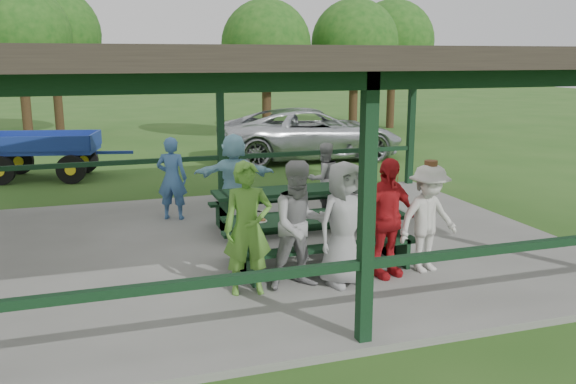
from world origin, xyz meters
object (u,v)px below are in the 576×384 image
object	(u,v)px
picnic_table_far	(290,203)
spectator_grey	(324,179)
contestant_red	(387,218)
spectator_blue	(172,178)
contestant_grey_mid	(344,224)
contestant_grey_left	(300,225)
spectator_lblue	(234,177)
contestant_green	(248,228)
contestant_white_fedora	(428,218)
picnic_table_near	(318,234)
farm_trailer	(44,155)
pickup_truck	(311,134)

from	to	relation	value
picnic_table_far	spectator_grey	distance (m)	1.27
contestant_red	spectator_blue	xyz separation A→B (m)	(-2.51, 4.17, -0.06)
contestant_grey_mid	contestant_red	distance (m)	0.72
contestant_grey_left	spectator_lblue	distance (m)	3.83
contestant_grey_left	spectator_grey	xyz separation A→B (m)	(1.77, 3.63, -0.16)
contestant_grey_mid	spectator_blue	distance (m)	4.65
contestant_green	contestant_grey_mid	distance (m)	1.35
picnic_table_far	contestant_grey_left	size ratio (longest dim) A/B	1.58
contestant_grey_left	spectator_blue	xyz separation A→B (m)	(-1.18, 4.22, -0.08)
contestant_red	contestant_white_fedora	size ratio (longest dim) A/B	1.04
contestant_grey_left	spectator_lblue	xyz separation A→B (m)	(-0.03, 3.83, -0.04)
picnic_table_near	contestant_white_fedora	size ratio (longest dim) A/B	1.64
picnic_table_far	contestant_white_fedora	xyz separation A→B (m)	(1.21, -2.80, 0.33)
picnic_table_far	contestant_grey_mid	world-z (taller)	contestant_grey_mid
farm_trailer	contestant_red	bearing A→B (deg)	-49.27
farm_trailer	contestant_grey_mid	bearing A→B (deg)	-52.87
contestant_white_fedora	spectator_grey	xyz separation A→B (m)	(-0.24, 3.58, -0.08)
contestant_green	pickup_truck	distance (m)	11.65
spectator_lblue	spectator_grey	size ratio (longest dim) A/B	1.16
contestant_grey_left	spectator_grey	distance (m)	4.04
contestant_grey_mid	contestant_grey_left	bearing A→B (deg)	157.51
contestant_red	farm_trailer	distance (m)	11.09
picnic_table_far	spectator_blue	xyz separation A→B (m)	(-1.98, 1.37, 0.33)
contestant_grey_left	farm_trailer	xyz separation A→B (m)	(-3.86, 9.84, -0.33)
spectator_lblue	spectator_blue	size ratio (longest dim) A/B	1.05
contestant_green	pickup_truck	xyz separation A→B (m)	(4.79, 10.62, -0.19)
contestant_green	spectator_lblue	xyz separation A→B (m)	(0.70, 3.80, -0.05)
contestant_red	spectator_lblue	world-z (taller)	contestant_red
contestant_green	spectator_lblue	size ratio (longest dim) A/B	1.06
contestant_green	contestant_grey_mid	world-z (taller)	contestant_green
contestant_grey_mid	picnic_table_near	bearing A→B (deg)	76.14
spectator_lblue	contestant_grey_mid	bearing A→B (deg)	112.10
contestant_grey_left	contestant_red	xyz separation A→B (m)	(1.32, 0.04, -0.02)
pickup_truck	farm_trailer	world-z (taller)	pickup_truck
contestant_red	pickup_truck	xyz separation A→B (m)	(2.74, 10.60, -0.15)
picnic_table_near	picnic_table_far	xyz separation A→B (m)	(0.21, 2.00, 0.00)
contestant_green	pickup_truck	bearing A→B (deg)	73.36
picnic_table_near	spectator_blue	size ratio (longest dim) A/B	1.69
spectator_grey	contestant_grey_mid	bearing A→B (deg)	63.67
farm_trailer	contestant_grey_left	bearing A→B (deg)	-55.73
picnic_table_near	spectator_grey	size ratio (longest dim) A/B	1.88
contestant_red	spectator_grey	distance (m)	3.62
contestant_grey_mid	spectator_grey	xyz separation A→B (m)	(1.16, 3.70, -0.15)
contestant_green	farm_trailer	world-z (taller)	contestant_green
contestant_grey_left	contestant_grey_mid	xyz separation A→B (m)	(0.61, -0.07, -0.01)
contestant_white_fedora	spectator_blue	world-z (taller)	contestant_white_fedora
pickup_truck	contestant_red	bearing A→B (deg)	168.12
contestant_grey_left	contestant_white_fedora	distance (m)	2.01
picnic_table_far	contestant_red	xyz separation A→B (m)	(0.53, -2.81, 0.39)
spectator_lblue	pickup_truck	xyz separation A→B (m)	(4.09, 6.82, -0.13)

